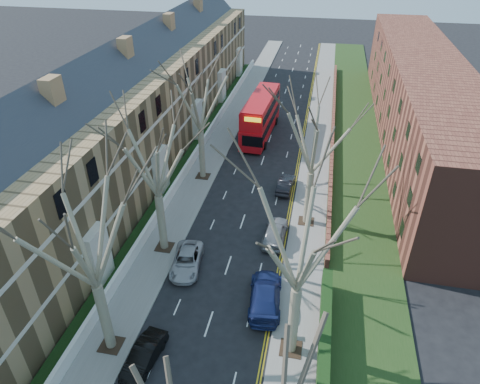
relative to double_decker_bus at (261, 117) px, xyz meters
The scene contains 17 objects.
pavement_left 5.26m from the double_decker_bus, behind, with size 3.00×102.00×0.12m, color slate.
pavement_right 7.81m from the double_decker_bus, ahead, with size 3.00×102.00×0.12m, color slate.
terrace_left 15.39m from the double_decker_bus, 144.37° to the right, with size 9.70×78.00×13.60m.
flats_right 19.29m from the double_decker_bus, ahead, with size 13.97×54.00×10.00m.
front_wall_left 10.94m from the double_decker_bus, 125.48° to the right, with size 0.30×78.00×1.00m.
grass_verge_right 12.14m from the double_decker_bus, ahead, with size 6.00×102.00×0.06m.
tree_left_mid 34.79m from the double_decker_bus, 97.27° to the right, with size 10.50×10.50×14.71m.
tree_left_far 25.11m from the double_decker_bus, 100.28° to the right, with size 10.15×10.15×14.22m.
tree_left_dist 14.42m from the double_decker_bus, 110.10° to the right, with size 10.50×10.50×14.71m.
tree_right_mid 33.33m from the double_decker_bus, 77.43° to the right, with size 10.50×10.50×14.71m.
tree_right_far 20.31m from the double_decker_bus, 68.27° to the right, with size 10.15×10.15×14.22m.
double_decker_bus is the anchor object (origin of this frame).
car_left_mid 34.56m from the double_decker_bus, 92.85° to the right, with size 1.38×3.96×1.30m, color black.
car_left_far 25.76m from the double_decker_bus, 93.92° to the right, with size 2.18×4.72×1.31m, color #A2A2A7.
car_right_near 28.63m from the double_decker_bus, 80.17° to the right, with size 2.24×5.52×1.60m, color navy.
car_right_mid 21.33m from the double_decker_bus, 77.47° to the right, with size 1.84×4.57×1.56m, color gray.
car_right_far 13.50m from the double_decker_bus, 69.85° to the right, with size 1.39×3.99×1.31m, color black.
Camera 1 is at (6.00, -9.97, 23.30)m, focal length 32.00 mm.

